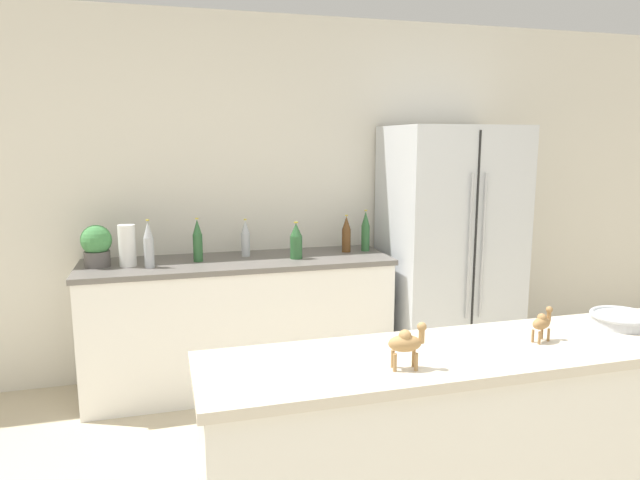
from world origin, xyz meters
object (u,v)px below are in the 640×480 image
paper_towel_roll (127,246)px  back_bottle_1 (246,239)px  potted_plant (96,245)px  back_bottle_0 (346,234)px  back_bottle_3 (296,241)px  back_bottle_4 (198,241)px  back_bottle_5 (149,245)px  refrigerator (448,250)px  fruit_bowl (621,319)px  camel_figurine (542,322)px  camel_figurine_second (407,342)px  back_bottle_2 (366,231)px

paper_towel_roll → back_bottle_1: (0.77, 0.12, -0.01)m
potted_plant → back_bottle_0: 1.67m
back_bottle_0 → back_bottle_3: bearing=-161.6°
back_bottle_1 → back_bottle_4: (-0.33, -0.09, 0.01)m
back_bottle_5 → potted_plant: bearing=159.6°
refrigerator → potted_plant: refrigerator is taller
fruit_bowl → paper_towel_roll: bearing=133.9°
refrigerator → potted_plant: 2.42m
paper_towel_roll → camel_figurine: size_ratio=2.15×
camel_figurine → back_bottle_0: bearing=90.8°
camel_figurine_second → back_bottle_5: bearing=111.1°
potted_plant → camel_figurine_second: bearing=-63.0°
potted_plant → back_bottle_1: potted_plant is taller
back_bottle_0 → back_bottle_5: back_bottle_5 is taller
potted_plant → back_bottle_2: (1.82, 0.04, 0.00)m
refrigerator → back_bottle_4: (-1.79, 0.09, 0.14)m
back_bottle_0 → back_bottle_1: 0.72m
refrigerator → camel_figurine_second: refrigerator is taller
refrigerator → camel_figurine_second: 2.48m
back_bottle_0 → fruit_bowl: back_bottle_0 is taller
potted_plant → back_bottle_0: size_ratio=0.99×
fruit_bowl → camel_figurine_second: size_ratio=1.50×
back_bottle_3 → camel_figurine_second: bearing=-93.9°
back_bottle_4 → fruit_bowl: 2.52m
paper_towel_roll → camel_figurine_second: bearing=-66.6°
potted_plant → back_bottle_3: 1.28m
back_bottle_1 → camel_figurine_second: 2.30m
refrigerator → fruit_bowl: (-0.30, -1.95, 0.10)m
paper_towel_roll → back_bottle_0: size_ratio=0.99×
back_bottle_2 → back_bottle_4: back_bottle_2 is taller
back_bottle_0 → refrigerator: bearing=-10.5°
back_bottle_0 → camel_figurine_second: 2.32m
refrigerator → back_bottle_0: 0.77m
back_bottle_0 → back_bottle_4: (-1.05, -0.05, 0.01)m
camel_figurine → paper_towel_roll: bearing=126.2°
back_bottle_3 → camel_figurine: bearing=-78.0°
refrigerator → paper_towel_roll: size_ratio=6.67×
potted_plant → fruit_bowl: size_ratio=1.16×
back_bottle_3 → camel_figurine_second: back_bottle_3 is taller
back_bottle_1 → back_bottle_4: bearing=-165.0°
back_bottle_4 → refrigerator: bearing=-2.9°
fruit_bowl → refrigerator: bearing=81.2°
potted_plant → paper_towel_roll: size_ratio=1.00×
paper_towel_roll → back_bottle_0: 1.49m
back_bottle_5 → camel_figurine: back_bottle_5 is taller
potted_plant → back_bottle_3: bearing=-4.4°
refrigerator → back_bottle_3: refrigerator is taller
back_bottle_2 → back_bottle_4: bearing=-177.6°
back_bottle_1 → back_bottle_5: bearing=-163.0°
back_bottle_5 → back_bottle_2: bearing=6.0°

